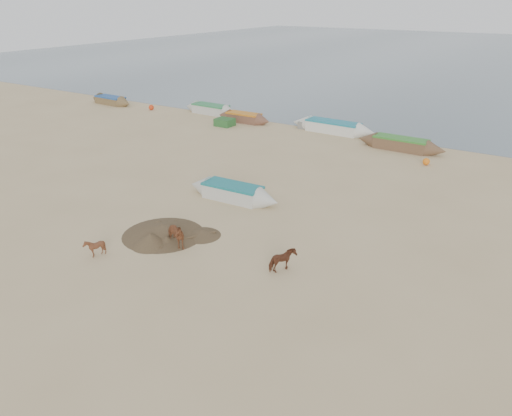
{
  "coord_description": "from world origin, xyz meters",
  "views": [
    {
      "loc": [
        11.18,
        -13.37,
        9.88
      ],
      "look_at": [
        0.0,
        4.0,
        1.0
      ],
      "focal_mm": 35.0,
      "sensor_mm": 36.0,
      "label": 1
    }
  ],
  "objects_px": {
    "cow_adult": "(174,235)",
    "calf_right": "(283,261)",
    "near_canoe": "(233,192)",
    "calf_front": "(95,247)"
  },
  "relations": [
    {
      "from": "near_canoe",
      "to": "calf_right",
      "type": "bearing_deg",
      "value": -42.46
    },
    {
      "from": "calf_front",
      "to": "near_canoe",
      "type": "distance_m",
      "value": 8.14
    },
    {
      "from": "calf_front",
      "to": "near_canoe",
      "type": "relative_size",
      "value": 0.15
    },
    {
      "from": "cow_adult",
      "to": "near_canoe",
      "type": "xyz_separation_m",
      "value": [
        -1.01,
        5.68,
        -0.16
      ]
    },
    {
      "from": "cow_adult",
      "to": "calf_right",
      "type": "distance_m",
      "value": 4.92
    },
    {
      "from": "calf_front",
      "to": "calf_right",
      "type": "height_order",
      "value": "calf_right"
    },
    {
      "from": "calf_front",
      "to": "near_canoe",
      "type": "xyz_separation_m",
      "value": [
        1.19,
        8.06,
        0.01
      ]
    },
    {
      "from": "cow_adult",
      "to": "calf_right",
      "type": "relative_size",
      "value": 1.48
    },
    {
      "from": "calf_front",
      "to": "calf_right",
      "type": "distance_m",
      "value": 7.72
    },
    {
      "from": "calf_right",
      "to": "near_canoe",
      "type": "relative_size",
      "value": 0.17
    }
  ]
}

